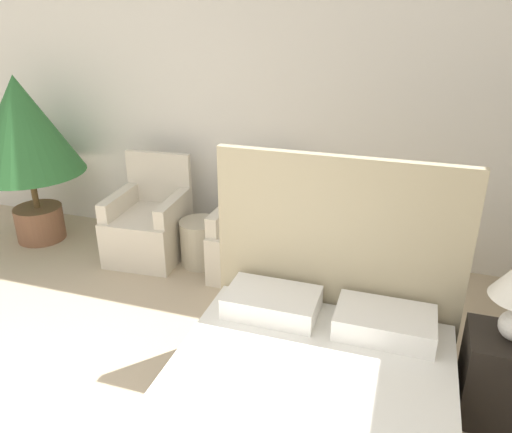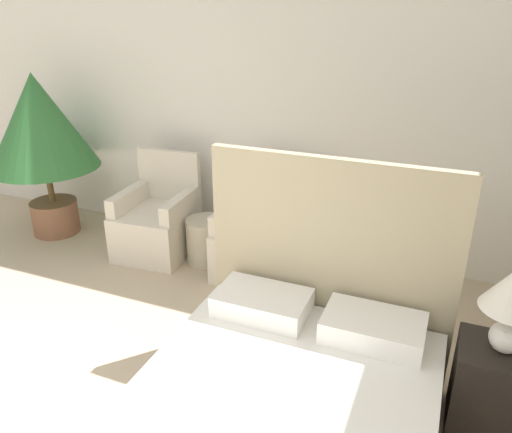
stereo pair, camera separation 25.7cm
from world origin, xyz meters
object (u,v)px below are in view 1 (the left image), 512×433
Objects in this scene: bed at (301,419)px; armchair_near_window_right at (255,243)px; armchair_near_window_left at (149,228)px; nightstand at (507,379)px; potted_palm at (23,132)px; side_table at (201,242)px.

armchair_near_window_right is (-0.84, 1.82, 0.01)m from bed.
bed reaches higher than armchair_near_window_left.
bed is at bearing -147.75° from nightstand.
nightstand is (4.15, -1.14, -0.82)m from potted_palm.
armchair_near_window_left is 2.21× the size of side_table.
bed is 1.22m from nightstand.
nightstand is at bearing -25.49° from armchair_near_window_left.
potted_palm reaches higher than armchair_near_window_left.
bed reaches higher than nightstand.
bed is 2.15× the size of armchair_near_window_left.
armchair_near_window_right is 1.70× the size of nightstand.
bed reaches higher than armchair_near_window_right.
armchair_near_window_right reaches higher than nightstand.
armchair_near_window_left is 1.48m from potted_palm.
bed is at bearing -64.05° from armchair_near_window_right.
nightstand is (1.87, -1.17, -0.01)m from armchair_near_window_right.
armchair_near_window_right is (1.04, 0.00, 0.00)m from armchair_near_window_left.
nightstand is at bearing 32.25° from bed.
nightstand is (1.03, 0.65, -0.00)m from bed.
armchair_near_window_right is 0.57× the size of potted_palm.
armchair_near_window_left is 1.04m from armchair_near_window_right.
bed is at bearing -47.67° from armchair_near_window_left.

